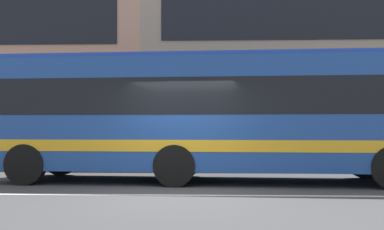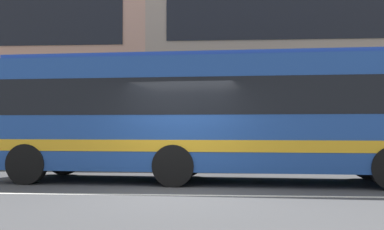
# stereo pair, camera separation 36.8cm
# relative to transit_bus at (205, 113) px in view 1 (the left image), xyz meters

# --- Properties ---
(ground_plane) EXTENTS (160.00, 160.00, 0.00)m
(ground_plane) POSITION_rel_transit_bus_xyz_m (-0.57, -2.48, -1.79)
(ground_plane) COLOR #464749
(lane_centre_line) EXTENTS (60.00, 0.16, 0.01)m
(lane_centre_line) POSITION_rel_transit_bus_xyz_m (-0.57, -2.48, -1.79)
(lane_centre_line) COLOR silver
(lane_centre_line) RESTS_ON ground_plane
(hedge_row_far) EXTENTS (20.39, 1.10, 1.06)m
(hedge_row_far) POSITION_rel_transit_bus_xyz_m (0.15, 3.83, -1.26)
(hedge_row_far) COLOR #1C561B
(hedge_row_far) RESTS_ON ground_plane
(apartment_block_right) EXTENTS (21.83, 11.96, 10.22)m
(apartment_block_right) POSITION_rel_transit_bus_xyz_m (8.19, 12.54, 3.32)
(apartment_block_right) COLOR tan
(apartment_block_right) RESTS_ON ground_plane
(transit_bus) EXTENTS (10.81, 3.18, 3.25)m
(transit_bus) POSITION_rel_transit_bus_xyz_m (0.00, 0.00, 0.00)
(transit_bus) COLOR #1F4795
(transit_bus) RESTS_ON ground_plane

